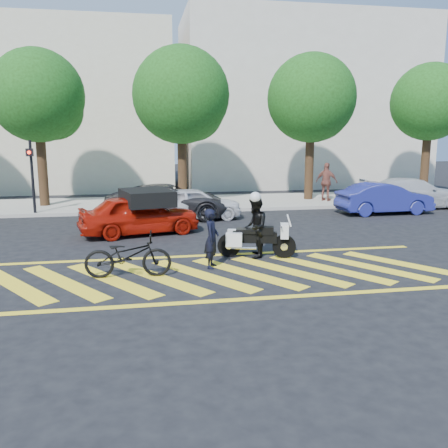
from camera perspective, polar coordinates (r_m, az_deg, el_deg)
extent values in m
plane|color=black|center=(11.90, 0.28, -6.02)|extent=(90.00, 90.00, 0.00)
cube|color=#9E998E|center=(23.54, -4.97, 2.49)|extent=(60.00, 5.00, 0.15)
cube|color=yellow|center=(12.08, -23.91, -6.68)|extent=(2.43, 3.21, 0.01)
cube|color=yellow|center=(11.86, -18.72, -6.63)|extent=(2.43, 3.21, 0.01)
cube|color=yellow|center=(11.74, -13.37, -6.53)|extent=(2.43, 3.21, 0.01)
cube|color=yellow|center=(11.72, -7.97, -6.36)|extent=(2.43, 3.21, 0.01)
cube|color=yellow|center=(11.81, -2.60, -6.14)|extent=(2.43, 3.21, 0.01)
cube|color=yellow|center=(11.99, 2.65, -5.88)|extent=(2.43, 3.21, 0.01)
cube|color=yellow|center=(12.27, 7.69, -5.57)|extent=(2.43, 3.21, 0.01)
cube|color=yellow|center=(12.64, 12.47, -5.25)|extent=(2.43, 3.21, 0.01)
cube|color=yellow|center=(13.09, 16.94, -4.91)|extent=(2.43, 3.21, 0.01)
cube|color=yellow|center=(13.62, 21.08, -4.57)|extent=(2.43, 3.21, 0.01)
cube|color=yellow|center=(10.12, 2.24, -9.05)|extent=(12.00, 0.20, 0.01)
cube|color=yellow|center=(13.70, -1.14, -3.75)|extent=(12.00, 0.20, 0.01)
cube|color=beige|center=(32.79, -21.05, 12.78)|extent=(16.00, 8.00, 10.00)
cube|color=beige|center=(34.11, 9.14, 14.08)|extent=(16.00, 8.00, 11.00)
cylinder|color=black|center=(23.67, -21.02, 6.56)|extent=(0.44, 0.44, 4.00)
sphere|color=#1B4311|center=(23.69, -21.55, 14.18)|extent=(4.20, 4.20, 4.20)
sphere|color=#1B4311|center=(23.84, -19.85, 12.74)|extent=(2.73, 2.73, 2.73)
cylinder|color=black|center=(23.34, -5.05, 7.18)|extent=(0.44, 0.44, 4.00)
sphere|color=#1B4311|center=(23.37, -5.18, 15.19)|extent=(4.60, 4.60, 4.60)
sphere|color=#1B4311|center=(23.68, -3.73, 13.48)|extent=(2.99, 2.99, 2.99)
cylinder|color=black|center=(24.77, 10.23, 7.25)|extent=(0.44, 0.44, 4.00)
sphere|color=#1B4311|center=(24.79, 10.48, 14.67)|extent=(4.40, 4.40, 4.40)
sphere|color=#1B4311|center=(25.25, 11.50, 13.06)|extent=(2.86, 2.86, 2.86)
cylinder|color=black|center=(27.69, 23.05, 6.92)|extent=(0.44, 0.44, 4.00)
sphere|color=#1B4311|center=(27.71, 23.53, 13.32)|extent=(4.00, 4.00, 4.00)
sphere|color=#1B4311|center=(28.26, 24.13, 11.99)|extent=(2.60, 2.60, 2.60)
cylinder|color=black|center=(21.55, -22.03, 5.08)|extent=(0.12, 0.12, 3.20)
cube|color=black|center=(21.29, -22.35, 7.97)|extent=(0.28, 0.18, 0.32)
sphere|color=#FF260C|center=(21.19, -22.41, 7.96)|extent=(0.14, 0.14, 0.14)
imported|color=black|center=(12.28, -1.49, -1.75)|extent=(0.53, 0.65, 1.55)
imported|color=black|center=(11.73, -11.48, -3.71)|extent=(2.11, 0.83, 1.09)
cylinder|color=black|center=(13.47, 0.62, -2.57)|extent=(0.67, 0.31, 0.66)
cylinder|color=silver|center=(13.47, 0.62, -2.57)|extent=(0.23, 0.21, 0.20)
cylinder|color=black|center=(13.44, 7.25, -2.69)|extent=(0.67, 0.31, 0.66)
cylinder|color=silver|center=(13.44, 7.25, -2.69)|extent=(0.23, 0.21, 0.20)
cube|color=black|center=(13.38, 3.73, -1.59)|extent=(1.27, 0.58, 0.30)
cube|color=black|center=(13.33, 5.02, -0.78)|extent=(0.51, 0.41, 0.22)
cube|color=black|center=(13.35, 2.67, -0.82)|extent=(0.62, 0.47, 0.12)
cube|color=silver|center=(13.34, 7.29, -0.82)|extent=(0.32, 0.46, 0.40)
cube|color=silver|center=(13.67, 1.38, -1.44)|extent=(0.48, 0.29, 0.38)
cube|color=silver|center=(13.16, 1.21, -1.91)|extent=(0.48, 0.29, 0.38)
imported|color=black|center=(13.31, 3.75, -0.42)|extent=(0.85, 0.98, 1.72)
imported|color=#A11407|center=(16.68, -10.16, 1.15)|extent=(4.39, 2.60, 1.40)
imported|color=black|center=(19.68, -6.63, 2.73)|extent=(5.28, 2.71, 1.43)
imported|color=silver|center=(19.32, -3.76, 2.49)|extent=(4.05, 1.94, 1.34)
imported|color=navy|center=(21.89, 18.73, 2.94)|extent=(4.18, 1.59, 1.36)
imported|color=#B0B2B8|center=(24.21, 21.83, 3.48)|extent=(4.93, 2.29, 1.39)
imported|color=brown|center=(24.26, 12.24, 4.98)|extent=(1.13, 1.10, 1.91)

